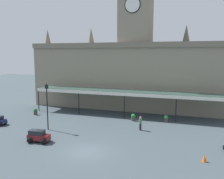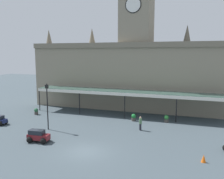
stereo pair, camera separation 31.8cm
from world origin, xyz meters
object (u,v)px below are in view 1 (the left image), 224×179
Objects in this scene: planter_near_kerb at (166,118)px; planter_by_canopy at (35,112)px; victorian_lamppost at (47,102)px; planter_forecourt_centre at (133,117)px; car_maroon_estate at (38,137)px; traffic_cone at (204,158)px; pedestrian_crossing_forecourt at (140,123)px.

planter_by_canopy is at bearing -173.62° from planter_near_kerb.
victorian_lamppost reaches higher than planter_forecourt_centre.
car_maroon_estate reaches higher than traffic_cone.
pedestrian_crossing_forecourt is 4.18m from planter_forecourt_centre.
car_maroon_estate is 2.43× the size of planter_by_canopy.
planter_forecourt_centre is at bearing 129.34° from traffic_cone.
traffic_cone is at bearing -11.47° from victorian_lamppost.
planter_forecourt_centre is (-1.77, 3.77, -0.42)m from pedestrian_crossing_forecourt.
car_maroon_estate is at bearing -141.60° from pedestrian_crossing_forecourt.
car_maroon_estate is 1.40× the size of pedestrian_crossing_forecourt.
planter_forecourt_centre reaches higher than traffic_cone.
planter_near_kerb is 1.00× the size of planter_by_canopy.
car_maroon_estate is at bearing -123.84° from planter_forecourt_centre.
car_maroon_estate is 13.28m from planter_forecourt_centre.
traffic_cone is (17.52, -3.55, -3.09)m from victorian_lamppost.
pedestrian_crossing_forecourt is at bearing -118.98° from planter_near_kerb.
planter_near_kerb is (11.69, 11.82, -0.07)m from car_maroon_estate.
victorian_lamppost is 18.14m from traffic_cone.
victorian_lamppost is at bearing -44.37° from planter_by_canopy.
car_maroon_estate is 0.42× the size of victorian_lamppost.
planter_by_canopy reaches higher than traffic_cone.
victorian_lamppost is 8.71m from planter_by_canopy.
planter_forecourt_centre is (14.68, 1.33, 0.00)m from planter_by_canopy.
victorian_lamppost reaches higher than planter_by_canopy.
planter_by_canopy is 1.00× the size of planter_forecourt_centre.
victorian_lamppost reaches higher than pedestrian_crossing_forecourt.
planter_forecourt_centre is (-8.71, 10.63, 0.16)m from traffic_cone.
pedestrian_crossing_forecourt is 2.51× the size of traffic_cone.
victorian_lamppost is 15.56m from planter_near_kerb.
planter_by_canopy is at bearing -174.81° from planter_forecourt_centre.
planter_near_kerb is at bearing 61.02° from pedestrian_crossing_forecourt.
victorian_lamppost reaches higher than car_maroon_estate.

